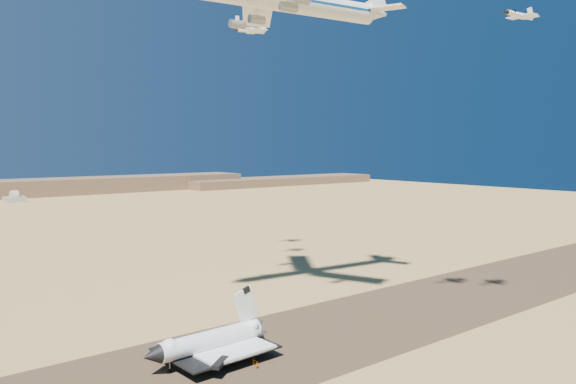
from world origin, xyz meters
TOP-DOWN VIEW (x-y plane):
  - ground at (0.00, 0.00)m, footprint 1200.00×1200.00m
  - runway at (0.00, 0.00)m, footprint 600.00×50.00m
  - ridgeline at (65.32, 527.31)m, footprint 960.00×90.00m
  - shuttle at (-19.93, 2.92)m, footprint 35.58×22.73m
  - crew_a at (-11.75, -2.63)m, footprint 0.49×0.72m
  - crew_b at (-13.51, -8.89)m, footprint 0.94×0.96m
  - crew_c at (-13.04, -6.70)m, footprint 1.20×1.11m
  - chase_jet_b at (64.04, -31.14)m, footprint 15.47×8.31m
  - chase_jet_c at (41.51, 70.55)m, footprint 13.96×7.64m
  - chase_jet_d at (56.29, 93.54)m, footprint 15.49×8.99m

SIDE VIEW (x-z plane):
  - ground at x=0.00m, z-range 0.00..0.00m
  - runway at x=0.00m, z-range 0.00..0.06m
  - crew_b at x=-13.51m, z-range 0.06..1.81m
  - crew_c at x=-13.04m, z-range 0.06..1.91m
  - crew_a at x=-11.75m, z-range 0.06..1.95m
  - shuttle at x=-19.93m, z-range -4.05..13.47m
  - ridgeline at x=65.32m, z-range -1.37..16.63m
  - chase_jet_b at x=64.04m, z-range 90.86..94.71m
  - chase_jet_c at x=41.51m, z-range 100.33..103.81m
  - chase_jet_d at x=56.29m, z-range 104.73..108.67m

